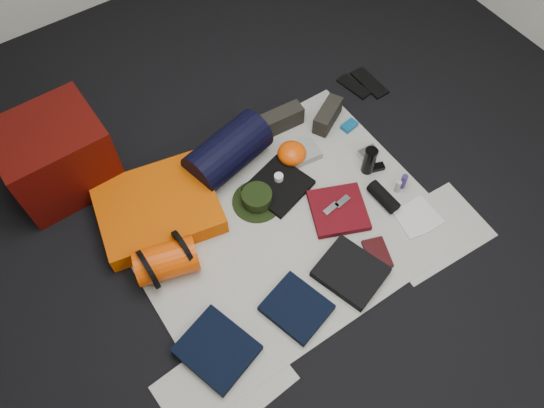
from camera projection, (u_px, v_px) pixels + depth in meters
floor at (281, 225)px, 2.91m from camera, size 4.50×4.50×0.02m
newspaper_mat at (281, 223)px, 2.90m from camera, size 1.60×1.30×0.01m
newspaper_sheet_front_left at (224, 383)px, 2.46m from camera, size 0.61×0.44×0.00m
newspaper_sheet_front_right at (432, 232)px, 2.87m from camera, size 0.60×0.43×0.00m
red_cabinet at (57, 156)px, 2.86m from camera, size 0.55×0.46×0.45m
sleeping_pad at (158, 208)px, 2.88m from camera, size 0.72×0.63×0.11m
stuff_sack at (167, 261)px, 2.67m from camera, size 0.35×0.26×0.18m
sack_strap_left at (148, 270)px, 2.63m from camera, size 0.02×0.22×0.22m
sack_strap_right at (184, 249)px, 2.69m from camera, size 0.02×0.22×0.22m
navy_duffel at (228, 152)px, 2.99m from camera, size 0.53×0.35×0.25m
boonie_brim at (257, 201)px, 2.96m from camera, size 0.37×0.37×0.01m
boonie_crown at (257, 197)px, 2.93m from camera, size 0.17×0.17×0.08m
hiking_boot_left at (282, 119)px, 3.20m from camera, size 0.26×0.11×0.13m
hiking_boot_right at (328, 115)px, 3.21m from camera, size 0.26×0.20×0.12m
flip_flop_left at (354, 87)px, 3.42m from camera, size 0.12×0.24×0.01m
flip_flop_right at (370, 83)px, 3.44m from camera, size 0.10×0.27×0.02m
trousers_navy_a at (217, 349)px, 2.51m from camera, size 0.38×0.40×0.05m
trousers_navy_b at (296, 308)px, 2.62m from camera, size 0.33×0.35×0.05m
trousers_charcoal at (351, 272)px, 2.72m from camera, size 0.36×0.39×0.05m
black_tshirt at (279, 186)px, 3.00m from camera, size 0.38×0.36×0.03m
red_shirt at (338, 210)px, 2.91m from camera, size 0.39×0.39×0.04m
orange_stuff_sack at (292, 153)px, 3.07m from camera, size 0.22×0.22×0.11m
first_aid_pouch at (303, 153)px, 3.11m from camera, size 0.21×0.17×0.05m
water_bottle at (369, 161)px, 3.00m from camera, size 0.09×0.09×0.18m
speaker at (383, 197)px, 2.94m from camera, size 0.08×0.20×0.08m
compact_camera at (368, 153)px, 3.11m from camera, size 0.12×0.08×0.04m
cyan_case at (349, 126)px, 3.23m from camera, size 0.11×0.08×0.03m
toiletry_purple at (404, 181)px, 2.98m from camera, size 0.04×0.04×0.10m
toiletry_clear at (398, 186)px, 2.97m from camera, size 0.03×0.03×0.09m
paperback_book at (377, 254)px, 2.78m from camera, size 0.17×0.21×0.02m
map_booklet at (411, 221)px, 2.90m from camera, size 0.17×0.22×0.01m
map_printout at (422, 215)px, 2.92m from camera, size 0.16×0.21×0.01m
sunglasses at (374, 168)px, 3.07m from camera, size 0.12×0.08×0.03m
key_cluster at (222, 382)px, 2.45m from camera, size 0.11×0.11×0.01m
tape_roll at (279, 177)px, 2.99m from camera, size 0.05×0.05×0.04m
energy_bar_a at (331, 209)px, 2.89m from camera, size 0.10×0.05×0.01m
energy_bar_b at (342, 202)px, 2.91m from camera, size 0.10×0.05×0.01m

